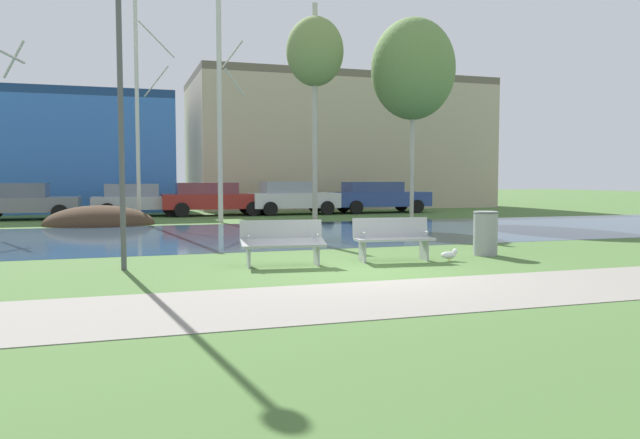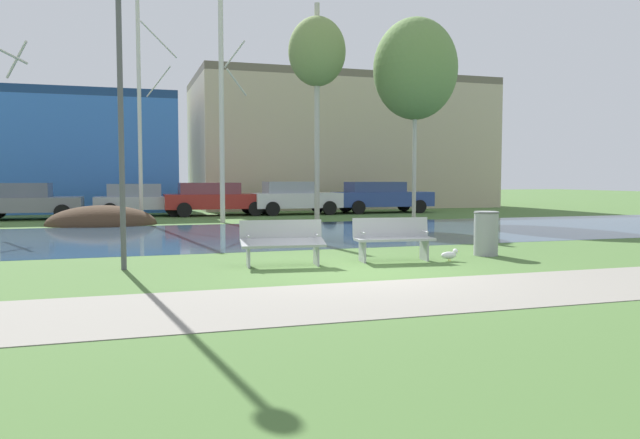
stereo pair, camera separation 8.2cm
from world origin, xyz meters
The scene contains 20 objects.
ground_plane centered at (0.00, 10.00, 0.00)m, with size 120.00×120.00×0.00m, color #476B33.
paved_path_strip centered at (0.00, -2.20, 0.01)m, with size 60.00×2.53×0.01m, color gray.
river_band centered at (0.00, 7.99, 0.00)m, with size 80.00×8.71×0.01m, color #2D475B.
soil_mound centered at (-4.84, 13.38, 0.00)m, with size 3.87×2.52×1.42m, color #423021.
bench_left centered at (-1.15, 1.29, 0.47)m, with size 1.65×0.73×0.87m.
bench_right centered at (1.17, 1.29, 0.47)m, with size 1.65×0.73×0.87m.
trash_bin centered at (3.46, 1.50, 0.50)m, with size 0.54×0.54×0.96m.
seagull centered at (2.24, 0.90, 0.13)m, with size 0.41×0.15×0.25m.
streetlamp centered at (-4.05, 1.67, 4.02)m, with size 0.32×0.32×6.14m.
birch_left centered at (-3.39, 14.47, 4.35)m, with size 1.50×2.58×8.49m.
birch_center_left centered at (-0.47, 13.22, 4.36)m, with size 1.05×1.84×8.61m.
birch_center centered at (3.51, 14.04, 6.74)m, with size 2.33×2.33×8.73m.
birch_center_right centered at (7.83, 13.88, 6.30)m, with size 3.57×3.57×8.45m.
parked_van_nearest_grey centered at (-7.85, 17.28, 0.78)m, with size 4.10×2.16×1.49m.
parked_sedan_second_silver centered at (-3.41, 18.25, 0.76)m, with size 4.04×2.04×1.44m.
parked_hatch_third_red centered at (-0.13, 17.80, 0.79)m, with size 4.74×2.15×1.48m.
parked_wagon_fourth_white centered at (3.49, 17.52, 0.80)m, with size 4.06×2.14×1.53m.
parked_suv_fifth_blue centered at (7.87, 17.64, 0.80)m, with size 4.79×2.10×1.51m.
building_blue_store centered at (-9.25, 24.39, 2.97)m, with size 15.54×7.36×5.94m.
building_beige_block centered at (8.23, 25.07, 3.71)m, with size 16.88×8.96×7.42m.
Camera 1 is at (-4.07, -10.08, 1.68)m, focal length 34.54 mm.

